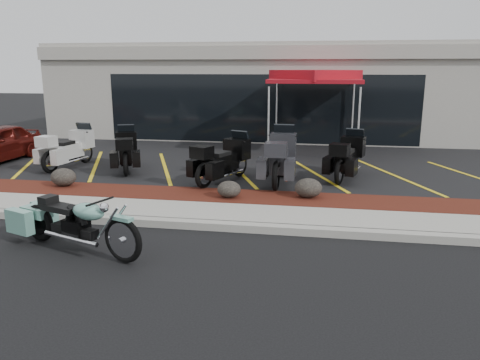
% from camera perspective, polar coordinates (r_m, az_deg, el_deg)
% --- Properties ---
extents(ground, '(90.00, 90.00, 0.00)m').
position_cam_1_polar(ground, '(8.41, -6.92, -7.85)').
color(ground, black).
rests_on(ground, ground).
extents(curb, '(24.00, 0.25, 0.15)m').
position_cam_1_polar(curb, '(9.19, -5.35, -5.41)').
color(curb, gray).
rests_on(curb, ground).
extents(sidewalk, '(24.00, 1.20, 0.15)m').
position_cam_1_polar(sidewalk, '(9.84, -4.31, -4.11)').
color(sidewalk, gray).
rests_on(sidewalk, ground).
extents(mulch_bed, '(24.00, 1.20, 0.16)m').
position_cam_1_polar(mulch_bed, '(10.95, -2.82, -2.21)').
color(mulch_bed, '#36110C').
rests_on(mulch_bed, ground).
extents(upper_lot, '(26.00, 9.60, 0.15)m').
position_cam_1_polar(upper_lot, '(16.13, 1.27, 2.92)').
color(upper_lot, black).
rests_on(upper_lot, ground).
extents(dealership_building, '(18.00, 8.16, 4.00)m').
position_cam_1_polar(dealership_building, '(22.10, 3.70, 10.83)').
color(dealership_building, '#9A978B').
rests_on(dealership_building, ground).
extents(boulder_left, '(0.64, 0.53, 0.45)m').
position_cam_1_polar(boulder_left, '(12.49, -20.72, 0.33)').
color(boulder_left, black).
rests_on(boulder_left, mulch_bed).
extents(boulder_mid, '(0.54, 0.45, 0.39)m').
position_cam_1_polar(boulder_mid, '(10.65, -1.35, -1.13)').
color(boulder_mid, black).
rests_on(boulder_mid, mulch_bed).
extents(boulder_right, '(0.62, 0.52, 0.44)m').
position_cam_1_polar(boulder_right, '(10.77, 8.33, -0.96)').
color(boulder_right, black).
rests_on(boulder_right, mulch_bed).
extents(hero_cruiser, '(2.92, 1.65, 1.00)m').
position_cam_1_polar(hero_cruiser, '(7.66, -14.10, -6.33)').
color(hero_cruiser, '#70AF9E').
rests_on(hero_cruiser, ground).
extents(touring_white, '(1.18, 2.27, 1.26)m').
position_cam_1_polar(touring_white, '(15.30, -18.41, 4.32)').
color(touring_white, silver).
rests_on(touring_white, upper_lot).
extents(touring_black_front, '(1.53, 2.29, 1.25)m').
position_cam_1_polar(touring_black_front, '(14.60, -13.62, 4.19)').
color(touring_black_front, black).
rests_on(touring_black_front, upper_lot).
extents(touring_black_mid, '(1.64, 2.32, 1.26)m').
position_cam_1_polar(touring_black_mid, '(12.69, -0.05, 3.25)').
color(touring_black_mid, black).
rests_on(touring_black_mid, upper_lot).
extents(touring_grey, '(0.99, 2.45, 1.41)m').
position_cam_1_polar(touring_grey, '(12.92, 5.34, 3.71)').
color(touring_grey, '#2C2C31').
rests_on(touring_grey, upper_lot).
extents(touring_black_rear, '(1.40, 2.31, 1.26)m').
position_cam_1_polar(touring_black_rear, '(13.52, 13.70, 3.49)').
color(touring_black_rear, black).
rests_on(touring_black_rear, upper_lot).
extents(traffic_cone, '(0.48, 0.48, 0.50)m').
position_cam_1_polar(traffic_cone, '(15.98, 0.49, 4.00)').
color(traffic_cone, '#D85307').
rests_on(traffic_cone, upper_lot).
extents(popup_canopy, '(3.98, 3.98, 2.82)m').
position_cam_1_polar(popup_canopy, '(16.40, 9.13, 12.20)').
color(popup_canopy, silver).
rests_on(popup_canopy, upper_lot).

